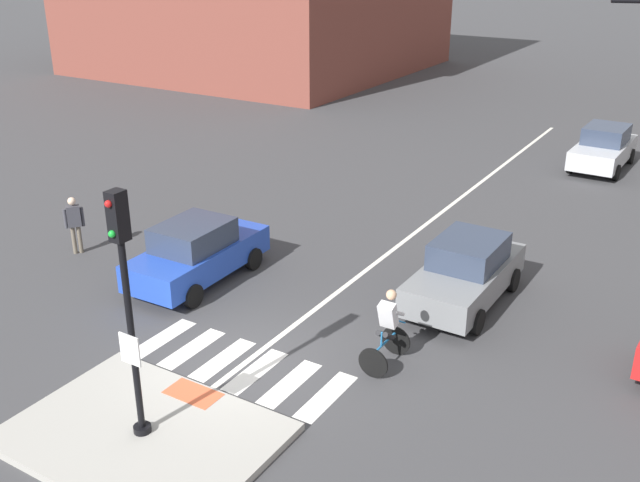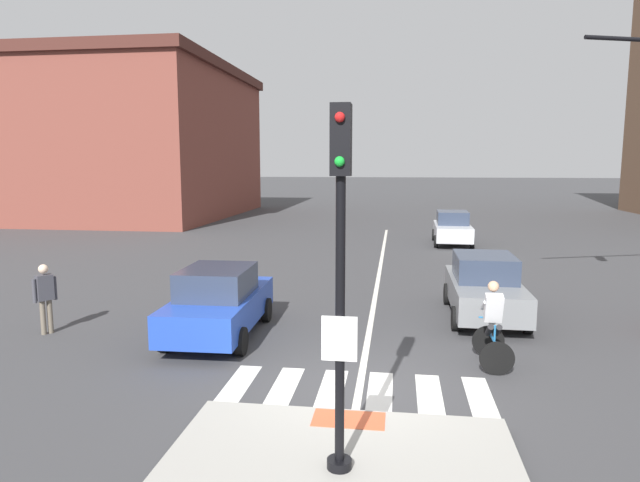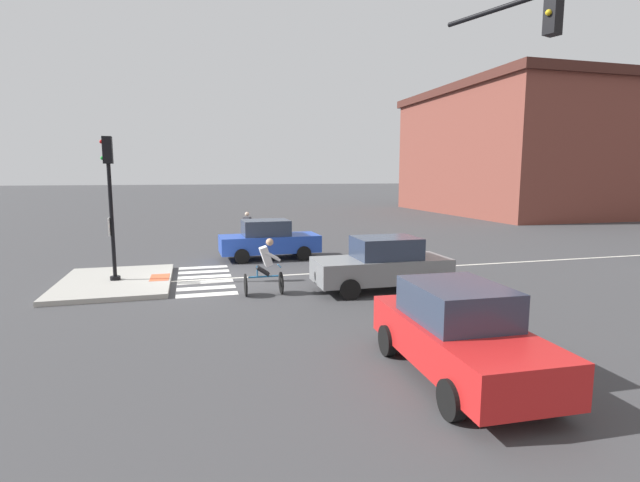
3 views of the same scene
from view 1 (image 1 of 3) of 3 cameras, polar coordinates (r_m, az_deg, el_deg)
The scene contains 16 objects.
ground_plane at distance 15.64m, azimuth -6.17°, elevation -9.53°, with size 300.00×300.00×0.00m, color #3D3D3F.
traffic_island at distance 13.85m, azimuth -13.72°, elevation -14.55°, with size 4.70×3.43×0.15m, color #A3A099.
tactile_pad_front at distance 14.59m, azimuth -9.94°, elevation -11.70°, with size 1.10×0.60×0.01m, color #DB5B38.
signal_pole at distance 12.38m, azimuth -14.95°, elevation -4.12°, with size 0.44×0.38×4.55m.
crosswalk_stripe_a at distance 16.82m, azimuth -12.24°, elevation -7.44°, with size 0.44×1.80×0.01m, color silver.
crosswalk_stripe_b at distance 16.31m, azimuth -10.01°, elevation -8.30°, with size 0.44×1.80×0.01m, color silver.
crosswalk_stripe_c at distance 15.82m, azimuth -7.63°, elevation -9.20°, with size 0.44×1.80×0.01m, color silver.
crosswalk_stripe_d at distance 15.36m, azimuth -5.08°, elevation -10.13°, with size 0.44×1.80×0.01m, color silver.
crosswalk_stripe_e at distance 14.94m, azimuth -2.37°, elevation -11.10°, with size 0.44×1.80×0.01m, color silver.
crosswalk_stripe_f at distance 14.56m, azimuth 0.50°, elevation -12.10°, with size 0.44×1.80×0.01m, color silver.
lane_centre_line at distance 23.46m, azimuth 8.88°, elevation 1.74°, with size 0.14×28.00×0.01m, color silver.
car_silver_eastbound_distant at distance 30.22m, azimuth 21.37°, elevation 6.84°, with size 1.92×4.14×1.64m.
car_blue_westbound_near at distance 18.99m, azimuth -9.63°, elevation -0.86°, with size 1.92×4.14×1.64m.
car_grey_eastbound_mid at distance 17.99m, azimuth 11.36°, elevation -2.39°, with size 1.87×4.11×1.64m.
cyclist at distance 15.16m, azimuth 5.30°, elevation -6.78°, with size 0.66×1.09×1.68m.
pedestrian_at_curb_left at distance 21.45m, azimuth -18.73°, elevation 1.52°, with size 0.39×0.46×1.67m.
Camera 1 is at (8.28, -10.32, 8.34)m, focal length 40.76 mm.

